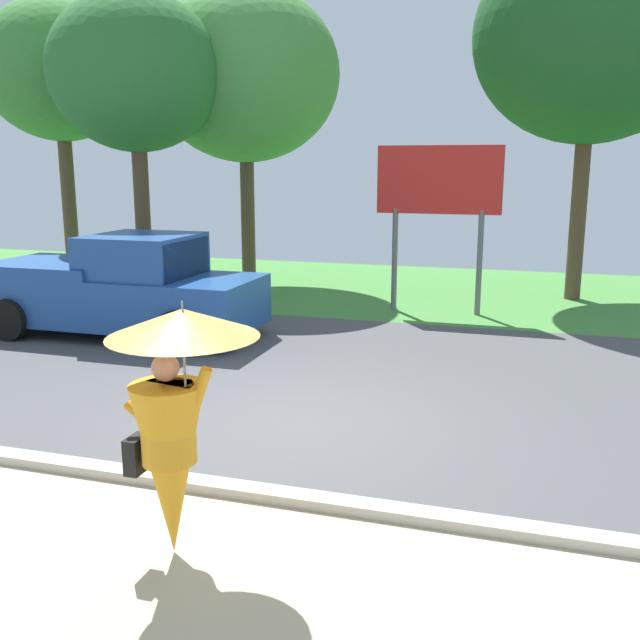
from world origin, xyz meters
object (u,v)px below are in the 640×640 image
Objects in this scene: roadside_billboard at (439,192)px; tree_center_back at (592,35)px; pickup_truck at (122,289)px; tree_right_far at (245,75)px; tree_left_far at (135,73)px; tree_right_mid at (59,71)px; monk_pedestrian at (173,418)px.

roadside_billboard is 5.06m from tree_center_back.
tree_right_far reaches higher than pickup_truck.
tree_right_mid is at bearing 156.30° from tree_left_far.
tree_right_mid reaches higher than tree_left_far.
tree_right_mid is (-2.95, 1.30, 0.29)m from tree_left_far.
tree_right_far reaches higher than tree_left_far.
monk_pedestrian is 14.11m from tree_right_far.
roadside_billboard is 0.49× the size of tree_right_mid.
pickup_truck is 0.70× the size of tree_right_far.
pickup_truck is (-4.69, 6.63, -0.31)m from monk_pedestrian.
tree_center_back reaches higher than tree_left_far.
pickup_truck is 0.72× the size of tree_right_mid.
tree_left_far is 0.96× the size of tree_right_mid.
pickup_truck is at bearing 133.67° from monk_pedestrian.
tree_left_far is 3.24m from tree_right_mid.
roadside_billboard is (5.26, 3.78, 1.68)m from pickup_truck.
tree_right_far is (-8.14, -0.26, -0.58)m from tree_center_back.
tree_right_mid is at bearing 131.64° from pickup_truck.
tree_right_far is at bearing -178.14° from tree_center_back.
tree_right_mid is (-9.82, 1.04, 2.85)m from roadside_billboard.
pickup_truck is at bearing -90.01° from tree_right_far.
roadside_billboard is at bearing 95.24° from monk_pedestrian.
pickup_truck is 8.02m from tree_right_mid.
monk_pedestrian is at bearing -56.48° from pickup_truck.
monk_pedestrian is 10.51m from roadside_billboard.
tree_center_back is (3.44, 12.91, 4.69)m from monk_pedestrian.
roadside_billboard is (0.57, 10.40, 1.37)m from monk_pedestrian.
tree_center_back is 1.10× the size of tree_right_far.
tree_center_back is at bearing 83.43° from monk_pedestrian.
monk_pedestrian is 8.13m from pickup_truck.
tree_right_far is (-4.69, 12.65, 4.12)m from monk_pedestrian.
monk_pedestrian is 15.30m from tree_right_mid.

